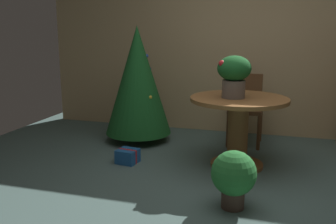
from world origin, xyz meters
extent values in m
plane|color=#4C6660|center=(0.00, 0.00, 0.00)|extent=(6.60, 6.60, 0.00)
cube|color=tan|center=(0.00, 2.20, 1.30)|extent=(6.00, 0.10, 2.60)
cylinder|color=brown|center=(0.05, 0.74, 0.02)|extent=(0.57, 0.57, 0.04)
cylinder|color=brown|center=(0.05, 0.74, 0.38)|extent=(0.22, 0.22, 0.68)
cylinder|color=brown|center=(0.05, 0.74, 0.74)|extent=(1.04, 1.04, 0.04)
cylinder|color=#665B51|center=(-0.01, 0.70, 0.86)|extent=(0.24, 0.24, 0.19)
ellipsoid|color=#195623|center=(-0.01, 0.70, 1.07)|extent=(0.35, 0.35, 0.26)
sphere|color=red|center=(0.08, 0.67, 1.06)|extent=(0.07, 0.07, 0.07)
sphere|color=red|center=(-0.12, 0.61, 1.13)|extent=(0.07, 0.07, 0.07)
cylinder|color=brown|center=(0.24, 1.39, 0.22)|extent=(0.04, 0.04, 0.43)
cylinder|color=brown|center=(-0.14, 1.39, 0.22)|extent=(0.04, 0.04, 0.43)
cylinder|color=brown|center=(0.24, 1.80, 0.22)|extent=(0.04, 0.04, 0.43)
cylinder|color=brown|center=(-0.14, 1.80, 0.22)|extent=(0.04, 0.04, 0.43)
cube|color=brown|center=(0.05, 1.60, 0.46)|extent=(0.42, 0.45, 0.05)
cube|color=brown|center=(0.05, 1.80, 0.69)|extent=(0.38, 0.05, 0.42)
cylinder|color=brown|center=(-1.33, 1.35, 0.06)|extent=(0.10, 0.10, 0.11)
cone|color=#195623|center=(-1.33, 1.35, 0.82)|extent=(0.87, 0.87, 1.41)
sphere|color=silver|center=(-1.40, 1.39, 1.22)|extent=(0.05, 0.05, 0.05)
sphere|color=gold|center=(-1.38, 1.54, 0.87)|extent=(0.06, 0.06, 0.06)
sphere|color=#2D51A8|center=(-1.21, 1.47, 0.96)|extent=(0.05, 0.05, 0.05)
sphere|color=gold|center=(-1.10, 1.20, 0.63)|extent=(0.05, 0.05, 0.05)
sphere|color=gold|center=(-1.54, 1.50, 0.61)|extent=(0.05, 0.05, 0.05)
sphere|color=gold|center=(-1.26, 1.59, 0.56)|extent=(0.06, 0.06, 0.06)
sphere|color=#2D51A8|center=(-1.22, 1.39, 1.14)|extent=(0.05, 0.05, 0.05)
cube|color=#1E569E|center=(-1.13, 0.50, 0.08)|extent=(0.25, 0.24, 0.15)
cube|color=red|center=(-1.13, 0.50, 0.08)|extent=(0.22, 0.06, 0.16)
cylinder|color=#4C382D|center=(0.13, -0.26, 0.08)|extent=(0.19, 0.19, 0.15)
sphere|color=#287533|center=(0.13, -0.26, 0.31)|extent=(0.38, 0.38, 0.38)
camera|label=1|loc=(0.44, -3.18, 1.45)|focal=39.84mm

